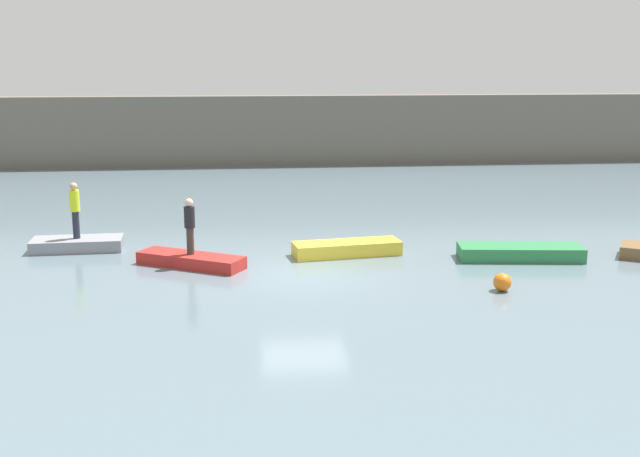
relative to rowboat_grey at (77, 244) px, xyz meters
name	(u,v)px	position (x,y,z in m)	size (l,w,h in m)	color
ground_plane	(304,275)	(7.08, -3.74, -0.20)	(120.00, 120.00, 0.00)	slate
embankment_wall	(271,131)	(7.08, 19.57, 1.77)	(80.00, 1.20, 3.93)	#666056
rowboat_grey	(77,244)	(0.00, 0.00, 0.00)	(2.88, 1.21, 0.40)	gray
rowboat_red	(191,260)	(3.80, -2.41, -0.01)	(3.33, 0.95, 0.38)	red
rowboat_yellow	(347,248)	(8.63, -1.53, 0.02)	(3.40, 1.00, 0.44)	gold
rowboat_green	(520,252)	(13.92, -2.57, 0.02)	(3.79, 1.17, 0.44)	#2D7F47
person_hiviz_shirt	(75,207)	(0.00, 0.00, 1.23)	(0.32, 0.32, 1.83)	#232838
person_dark_shirt	(190,223)	(3.80, -2.41, 1.13)	(0.32, 0.32, 1.70)	#38332D
mooring_buoy	(502,282)	(12.28, -5.79, 0.05)	(0.49, 0.49, 0.49)	orange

